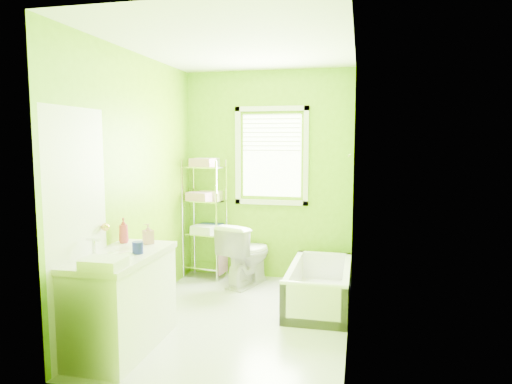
% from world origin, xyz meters
% --- Properties ---
extents(ground, '(2.90, 2.90, 0.00)m').
position_xyz_m(ground, '(0.00, 0.00, 0.00)').
color(ground, silver).
rests_on(ground, ground).
extents(room_envelope, '(2.14, 2.94, 2.62)m').
position_xyz_m(room_envelope, '(0.00, 0.00, 1.55)').
color(room_envelope, '#72AF08').
rests_on(room_envelope, ground).
extents(window, '(0.92, 0.05, 1.22)m').
position_xyz_m(window, '(0.05, 1.42, 1.61)').
color(window, white).
rests_on(window, ground).
extents(door, '(0.09, 0.80, 2.00)m').
position_xyz_m(door, '(-1.04, -1.00, 1.00)').
color(door, white).
rests_on(door, ground).
extents(right_wall_decor, '(0.04, 1.48, 1.17)m').
position_xyz_m(right_wall_decor, '(1.04, -0.02, 1.32)').
color(right_wall_decor, '#3F070C').
rests_on(right_wall_decor, ground).
extents(bathtub, '(0.63, 1.35, 0.44)m').
position_xyz_m(bathtub, '(0.73, 0.57, 0.14)').
color(bathtub, white).
rests_on(bathtub, ground).
extents(toilet, '(0.65, 0.85, 0.76)m').
position_xyz_m(toilet, '(-0.19, 1.08, 0.38)').
color(toilet, white).
rests_on(toilet, ground).
extents(vanity, '(0.55, 1.08, 1.04)m').
position_xyz_m(vanity, '(-0.79, -0.81, 0.43)').
color(vanity, white).
rests_on(vanity, ground).
extents(wire_shelf_unit, '(0.55, 0.44, 1.52)m').
position_xyz_m(wire_shelf_unit, '(-0.76, 1.28, 0.92)').
color(wire_shelf_unit, silver).
rests_on(wire_shelf_unit, ground).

